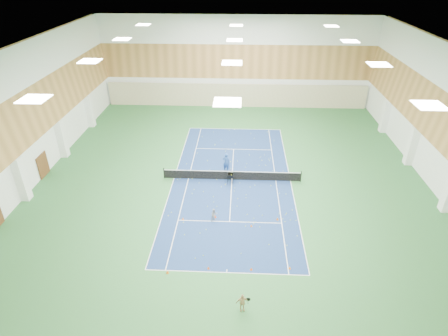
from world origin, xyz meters
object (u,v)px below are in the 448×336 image
object	(u,v)px
tennis_net	(232,175)
child_court	(214,215)
coach	(226,162)
child_apron	(242,302)
ball_cart	(230,178)

from	to	relation	value
tennis_net	child_court	size ratio (longest dim) A/B	11.65
tennis_net	coach	bearing A→B (deg)	109.58
tennis_net	child_apron	distance (m)	14.87
coach	tennis_net	bearing A→B (deg)	127.21
tennis_net	child_court	world-z (taller)	tennis_net
coach	child_court	distance (m)	8.02
child_court	ball_cart	xyz separation A→B (m)	(1.09, 5.68, -0.05)
child_court	child_apron	distance (m)	8.85
child_court	ball_cart	size ratio (longest dim) A/B	1.10
coach	child_court	bearing A→B (deg)	103.19
tennis_net	coach	xyz separation A→B (m)	(-0.60, 1.70, 0.40)
tennis_net	child_court	distance (m)	6.40
child_apron	child_court	bearing A→B (deg)	91.99
ball_cart	child_court	bearing A→B (deg)	-100.49
tennis_net	ball_cart	size ratio (longest dim) A/B	12.79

